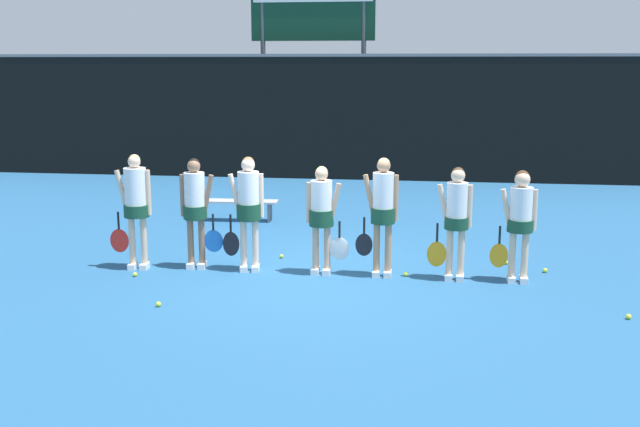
{
  "coord_description": "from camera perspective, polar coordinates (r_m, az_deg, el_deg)",
  "views": [
    {
      "loc": [
        1.54,
        -10.99,
        3.19
      ],
      "look_at": [
        0.02,
        0.02,
        0.95
      ],
      "focal_mm": 42.0,
      "sensor_mm": 36.0,
      "label": 1
    }
  ],
  "objects": [
    {
      "name": "tennis_ball_3",
      "position": [
        10.33,
        22.45,
        -7.28
      ],
      "size": [
        0.07,
        0.07,
        0.07
      ],
      "primitive_type": "sphere",
      "color": "#CCE033",
      "rests_on": "ground_plane"
    },
    {
      "name": "fence_windscreen",
      "position": [
        20.63,
        3.57,
        7.33
      ],
      "size": [
        60.0,
        0.08,
        3.43
      ],
      "color": "black",
      "rests_on": "ground_plane"
    },
    {
      "name": "tennis_ball_5",
      "position": [
        11.74,
        -13.92,
        -4.53
      ],
      "size": [
        0.07,
        0.07,
        0.07
      ],
      "primitive_type": "sphere",
      "color": "#CCE033",
      "rests_on": "ground_plane"
    },
    {
      "name": "player_3",
      "position": [
        11.35,
        0.14,
        0.17
      ],
      "size": [
        0.66,
        0.38,
        1.67
      ],
      "rotation": [
        0.0,
        0.0,
        -0.05
      ],
      "color": "tan",
      "rests_on": "ground_plane"
    },
    {
      "name": "ground_plane",
      "position": [
        11.55,
        -0.13,
        -4.63
      ],
      "size": [
        140.0,
        140.0,
        0.0
      ],
      "primitive_type": "plane",
      "color": "#235684"
    },
    {
      "name": "scoreboard",
      "position": [
        21.66,
        -0.55,
        13.51
      ],
      "size": [
        3.51,
        0.15,
        5.12
      ],
      "color": "#515156",
      "rests_on": "ground_plane"
    },
    {
      "name": "bench_courtside",
      "position": [
        15.43,
        -6.49,
        0.79
      ],
      "size": [
        1.76,
        0.42,
        0.42
      ],
      "rotation": [
        0.0,
        0.0,
        0.04
      ],
      "color": "#B2B2B7",
      "rests_on": "ground_plane"
    },
    {
      "name": "tennis_ball_2",
      "position": [
        12.47,
        -2.95,
        -3.27
      ],
      "size": [
        0.07,
        0.07,
        0.07
      ],
      "primitive_type": "sphere",
      "color": "#CCE033",
      "rests_on": "ground_plane"
    },
    {
      "name": "tennis_ball_1",
      "position": [
        12.12,
        16.78,
        -4.17
      ],
      "size": [
        0.07,
        0.07,
        0.07
      ],
      "primitive_type": "sphere",
      "color": "#CCE033",
      "rests_on": "ground_plane"
    },
    {
      "name": "player_1",
      "position": [
        11.83,
        -9.47,
        0.72
      ],
      "size": [
        0.66,
        0.37,
        1.74
      ],
      "rotation": [
        0.0,
        0.0,
        0.08
      ],
      "color": "#8C664C",
      "rests_on": "ground_plane"
    },
    {
      "name": "player_4",
      "position": [
        11.23,
        4.8,
        0.5
      ],
      "size": [
        0.64,
        0.36,
        1.81
      ],
      "rotation": [
        0.0,
        0.0,
        -0.01
      ],
      "color": "tan",
      "rests_on": "ground_plane"
    },
    {
      "name": "tennis_ball_6",
      "position": [
        12.44,
        13.98,
        -3.63
      ],
      "size": [
        0.07,
        0.07,
        0.07
      ],
      "primitive_type": "sphere",
      "color": "#CCE033",
      "rests_on": "ground_plane"
    },
    {
      "name": "player_6",
      "position": [
        11.29,
        15.0,
        -0.19
      ],
      "size": [
        0.65,
        0.38,
        1.67
      ],
      "rotation": [
        0.0,
        0.0,
        -0.01
      ],
      "color": "beige",
      "rests_on": "ground_plane"
    },
    {
      "name": "tennis_ball_0",
      "position": [
        11.49,
        6.58,
        -4.62
      ],
      "size": [
        0.07,
        0.07,
        0.07
      ],
      "primitive_type": "sphere",
      "color": "#CCE033",
      "rests_on": "ground_plane"
    },
    {
      "name": "tennis_ball_4",
      "position": [
        10.26,
        -12.21,
        -6.77
      ],
      "size": [
        0.07,
        0.07,
        0.07
      ],
      "primitive_type": "sphere",
      "color": "#CCE033",
      "rests_on": "ground_plane"
    },
    {
      "name": "player_2",
      "position": [
        11.55,
        -5.48,
        0.74
      ],
      "size": [
        0.64,
        0.38,
        1.79
      ],
      "rotation": [
        0.0,
        0.0,
        0.13
      ],
      "color": "beige",
      "rests_on": "ground_plane"
    },
    {
      "name": "player_5",
      "position": [
        11.21,
        10.33,
        -0.07
      ],
      "size": [
        0.64,
        0.35,
        1.7
      ],
      "rotation": [
        0.0,
        0.0,
        -0.06
      ],
      "color": "beige",
      "rests_on": "ground_plane"
    },
    {
      "name": "player_0",
      "position": [
        11.97,
        -13.87,
        0.89
      ],
      "size": [
        0.68,
        0.39,
        1.81
      ],
      "rotation": [
        0.0,
        0.0,
        0.09
      ],
      "color": "beige",
      "rests_on": "ground_plane"
    }
  ]
}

